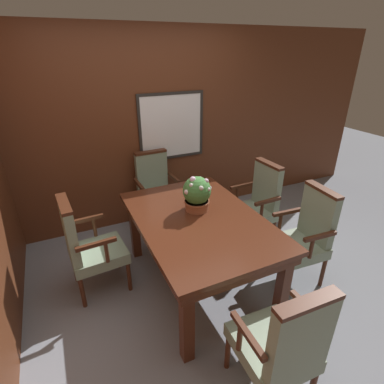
{
  "coord_description": "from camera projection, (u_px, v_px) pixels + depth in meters",
  "views": [
    {
      "loc": [
        -1.08,
        -2.06,
        2.19
      ],
      "look_at": [
        -0.01,
        0.22,
        0.97
      ],
      "focal_mm": 28.0,
      "sensor_mm": 36.0,
      "label": 1
    }
  ],
  "objects": [
    {
      "name": "ground_plane",
      "position": [
        202.0,
        286.0,
        3.05
      ],
      "size": [
        14.0,
        14.0,
        0.0
      ],
      "primitive_type": "plane",
      "color": "gray"
    },
    {
      "name": "wall_back",
      "position": [
        147.0,
        131.0,
        3.81
      ],
      "size": [
        7.2,
        0.08,
        2.45
      ],
      "color": "#5B2D19",
      "rests_on": "ground_plane"
    },
    {
      "name": "dining_table",
      "position": [
        199.0,
        227.0,
        2.81
      ],
      "size": [
        1.1,
        1.63,
        0.77
      ],
      "color": "#4C2314",
      "rests_on": "ground_plane"
    },
    {
      "name": "chair_head_far",
      "position": [
        156.0,
        189.0,
        3.89
      ],
      "size": [
        0.52,
        0.52,
        1.01
      ],
      "rotation": [
        0.0,
        0.0,
        0.03
      ],
      "color": "#472314",
      "rests_on": "ground_plane"
    },
    {
      "name": "chair_head_near",
      "position": [
        282.0,
        344.0,
        1.87
      ],
      "size": [
        0.52,
        0.52,
        1.01
      ],
      "rotation": [
        0.0,
        0.0,
        3.1
      ],
      "color": "#472314",
      "rests_on": "ground_plane"
    },
    {
      "name": "chair_right_near",
      "position": [
        304.0,
        235.0,
        2.95
      ],
      "size": [
        0.54,
        0.53,
        1.01
      ],
      "rotation": [
        0.0,
        0.0,
        -1.65
      ],
      "color": "#472314",
      "rests_on": "ground_plane"
    },
    {
      "name": "chair_left_far",
      "position": [
        88.0,
        245.0,
        2.8
      ],
      "size": [
        0.53,
        0.53,
        1.01
      ],
      "rotation": [
        0.0,
        0.0,
        1.64
      ],
      "color": "#472314",
      "rests_on": "ground_plane"
    },
    {
      "name": "chair_right_far",
      "position": [
        257.0,
        203.0,
        3.56
      ],
      "size": [
        0.52,
        0.52,
        1.01
      ],
      "rotation": [
        0.0,
        0.0,
        -1.53
      ],
      "color": "#472314",
      "rests_on": "ground_plane"
    },
    {
      "name": "potted_plant",
      "position": [
        197.0,
        193.0,
        2.84
      ],
      "size": [
        0.3,
        0.27,
        0.35
      ],
      "color": "#9E5638",
      "rests_on": "dining_table"
    }
  ]
}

